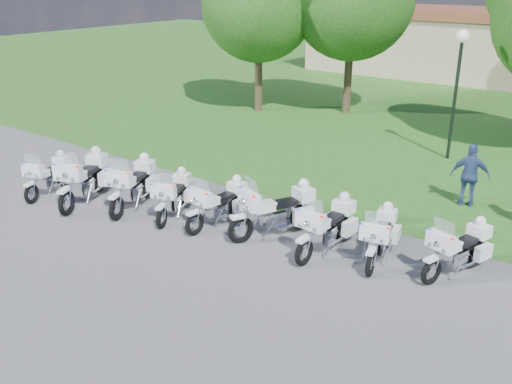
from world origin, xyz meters
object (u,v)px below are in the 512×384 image
Objects in this scene: motorcycle_3 at (174,195)px; motorcycle_6 at (328,225)px; motorcycle_7 at (380,235)px; motorcycle_1 at (85,177)px; motorcycle_2 at (133,183)px; bystander_c at (470,176)px; lamp_post at (459,64)px; motorcycle_0 at (49,174)px; motorcycle_8 at (459,248)px; motorcycle_4 at (219,202)px; motorcycle_5 at (277,209)px.

motorcycle_6 is (4.46, 0.66, 0.05)m from motorcycle_3.
motorcycle_3 is 0.95× the size of motorcycle_7.
motorcycle_1 is 1.15× the size of motorcycle_7.
motorcycle_2 is 9.56m from bystander_c.
motorcycle_2 is at bearing 178.08° from motorcycle_1.
lamp_post is (4.29, 9.61, 2.77)m from motorcycle_3.
bystander_c is (10.50, 6.55, 0.32)m from motorcycle_0.
bystander_c is (1.82, 4.85, 0.26)m from motorcycle_6.
motorcycle_1 is (1.40, 0.25, 0.14)m from motorcycle_0.
motorcycle_2 reaches higher than motorcycle_8.
motorcycle_4 is 0.94× the size of motorcycle_5.
motorcycle_7 is (2.68, 0.35, -0.10)m from motorcycle_5.
lamp_post is at bearing -86.77° from motorcycle_6.
motorcycle_2 is 11.65m from lamp_post.
lamp_post is (5.68, 9.82, 2.68)m from motorcycle_2.
motorcycle_0 is at bearing -1.10° from motorcycle_7.
motorcycle_4 is (1.40, 0.29, 0.01)m from motorcycle_3.
motorcycle_1 is at bearing 39.01° from motorcycle_5.
lamp_post is (7.11, 10.40, 2.64)m from motorcycle_1.
lamp_post reaches higher than motorcycle_1.
motorcycle_4 reaches higher than motorcycle_3.
motorcycle_8 is at bearing -69.43° from lamp_post.
motorcycle_8 is (2.89, 0.79, -0.05)m from motorcycle_6.
motorcycle_7 is (7.05, 1.23, -0.09)m from motorcycle_2.
motorcycle_4 reaches higher than motorcycle_0.
motorcycle_8 is 4.21m from bystander_c.
motorcycle_1 is 2.93m from motorcycle_3.
motorcycle_2 is 2.82m from motorcycle_4.
motorcycle_6 reaches higher than motorcycle_8.
motorcycle_2 is at bearing -14.36° from motorcycle_3.
motorcycle_3 is 0.45× the size of lamp_post.
motorcycle_7 reaches higher than motorcycle_0.
motorcycle_0 is at bearing 29.98° from motorcycle_8.
bystander_c is at bearing -164.25° from motorcycle_2.
motorcycle_2 is at bearing 10.62° from motorcycle_6.
motorcycle_8 is 9.14m from lamp_post.
motorcycle_5 is 2.70m from motorcycle_7.
lamp_post is at bearing -78.46° from bystander_c.
motorcycle_2 is 1.11× the size of motorcycle_7.
motorcycle_2 is 8.90m from motorcycle_8.
motorcycle_7 is (9.88, 2.06, 0.01)m from motorcycle_0.
motorcycle_0 is 12.38m from bystander_c.
motorcycle_5 reaches higher than motorcycle_7.
motorcycle_0 is 1.43m from motorcycle_1.
lamp_post is (1.31, 8.94, 2.67)m from motorcycle_5.
motorcycle_6 is (1.47, -0.01, -0.05)m from motorcycle_5.
motorcycle_1 is 1.03× the size of motorcycle_2.
bystander_c is at bearing -64.14° from lamp_post.
motorcycle_7 reaches higher than motorcycle_3.
motorcycle_2 is (1.44, 0.58, -0.03)m from motorcycle_1.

